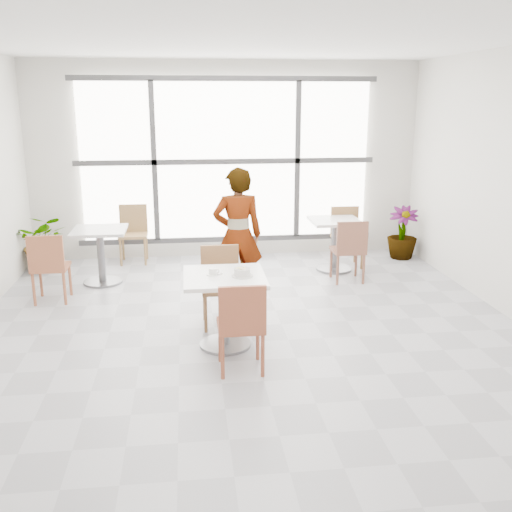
{
  "coord_description": "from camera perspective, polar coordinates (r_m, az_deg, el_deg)",
  "views": [
    {
      "loc": [
        -0.63,
        -5.5,
        2.43
      ],
      "look_at": [
        0.0,
        -0.3,
        1.0
      ],
      "focal_mm": 40.54,
      "sensor_mm": 36.0,
      "label": 1
    }
  ],
  "objects": [
    {
      "name": "main_table",
      "position": [
        5.76,
        -3.11,
        -4.06
      ],
      "size": [
        0.8,
        0.8,
        0.75
      ],
      "color": "white",
      "rests_on": "ground"
    },
    {
      "name": "wall_front",
      "position": [
        2.29,
        9.83,
        -8.85
      ],
      "size": [
        6.0,
        0.0,
        6.0
      ],
      "primitive_type": "plane",
      "rotation": [
        -1.57,
        0.0,
        0.0
      ],
      "color": "silver",
      "rests_on": "ground"
    },
    {
      "name": "wall_back",
      "position": [
        9.07,
        -2.94,
        9.35
      ],
      "size": [
        6.0,
        0.0,
        6.0
      ],
      "primitive_type": "plane",
      "rotation": [
        1.57,
        0.0,
        0.0
      ],
      "color": "silver",
      "rests_on": "ground"
    },
    {
      "name": "oatmeal_bowl",
      "position": [
        5.64,
        -1.37,
        -1.6
      ],
      "size": [
        0.21,
        0.21,
        0.09
      ],
      "color": "silver",
      "rests_on": "main_table"
    },
    {
      "name": "plant_right",
      "position": [
        9.31,
        14.24,
        2.25
      ],
      "size": [
        0.58,
        0.58,
        0.82
      ],
      "primitive_type": "imported",
      "rotation": [
        0.0,
        0.0,
        -0.32
      ],
      "color": "#4C7532",
      "rests_on": "ground"
    },
    {
      "name": "plant_left",
      "position": [
        8.91,
        -20.17,
        1.26
      ],
      "size": [
        0.79,
        0.7,
        0.84
      ],
      "primitive_type": "imported",
      "rotation": [
        0.0,
        0.0,
        -0.06
      ],
      "color": "#4B7B3E",
      "rests_on": "ground"
    },
    {
      "name": "ceiling",
      "position": [
        5.56,
        -0.4,
        21.16
      ],
      "size": [
        7.0,
        7.0,
        0.0
      ],
      "primitive_type": "plane",
      "rotation": [
        3.14,
        0.0,
        0.0
      ],
      "color": "white",
      "rests_on": "ground"
    },
    {
      "name": "bg_table_right",
      "position": [
        8.45,
        7.78,
        1.83
      ],
      "size": [
        0.7,
        0.7,
        0.75
      ],
      "color": "silver",
      "rests_on": "ground"
    },
    {
      "name": "window",
      "position": [
        9.0,
        -2.91,
        9.31
      ],
      "size": [
        4.6,
        0.07,
        2.52
      ],
      "color": "white",
      "rests_on": "ground"
    },
    {
      "name": "bg_chair_left_far",
      "position": [
        9.02,
        -12.01,
        2.58
      ],
      "size": [
        0.42,
        0.42,
        0.87
      ],
      "color": "#9B7648",
      "rests_on": "ground"
    },
    {
      "name": "chair_near",
      "position": [
        5.2,
        -1.45,
        -6.5
      ],
      "size": [
        0.42,
        0.42,
        0.87
      ],
      "rotation": [
        0.0,
        0.0,
        3.14
      ],
      "color": "#994C33",
      "rests_on": "ground"
    },
    {
      "name": "person",
      "position": [
        7.02,
        -1.81,
        2.05
      ],
      "size": [
        0.62,
        0.42,
        1.65
      ],
      "primitive_type": "imported",
      "rotation": [
        0.0,
        0.0,
        3.18
      ],
      "color": "black",
      "rests_on": "ground"
    },
    {
      "name": "chair_far",
      "position": [
        6.37,
        -3.52,
        -2.37
      ],
      "size": [
        0.42,
        0.42,
        0.87
      ],
      "color": "#8C5F3A",
      "rests_on": "ground"
    },
    {
      "name": "floor",
      "position": [
        6.04,
        -0.35,
        -8.44
      ],
      "size": [
        7.0,
        7.0,
        0.0
      ],
      "primitive_type": "plane",
      "color": "#9E9EA5",
      "rests_on": "ground"
    },
    {
      "name": "bg_chair_left_near",
      "position": [
        7.43,
        -19.77,
        -0.71
      ],
      "size": [
        0.42,
        0.42,
        0.87
      ],
      "rotation": [
        0.0,
        0.0,
        3.14
      ],
      "color": "#9F5739",
      "rests_on": "ground"
    },
    {
      "name": "bg_chair_right_far",
      "position": [
        8.75,
        8.87,
        2.34
      ],
      "size": [
        0.42,
        0.42,
        0.87
      ],
      "color": "olive",
      "rests_on": "ground"
    },
    {
      "name": "bg_table_left",
      "position": [
        8.04,
        -15.08,
        0.75
      ],
      "size": [
        0.7,
        0.7,
        0.75
      ],
      "color": "silver",
      "rests_on": "ground"
    },
    {
      "name": "bg_chair_right_near",
      "position": [
        7.88,
        9.22,
        0.9
      ],
      "size": [
        0.42,
        0.42,
        0.87
      ],
      "rotation": [
        0.0,
        0.0,
        3.14
      ],
      "color": "brown",
      "rests_on": "ground"
    },
    {
      "name": "coffee_cup",
      "position": [
        5.71,
        -4.25,
        -1.57
      ],
      "size": [
        0.16,
        0.13,
        0.07
      ],
      "color": "white",
      "rests_on": "main_table"
    }
  ]
}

